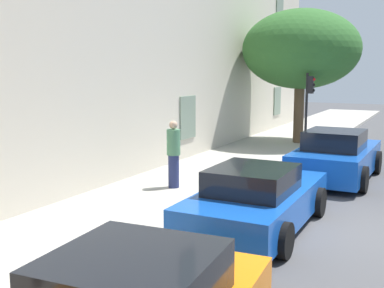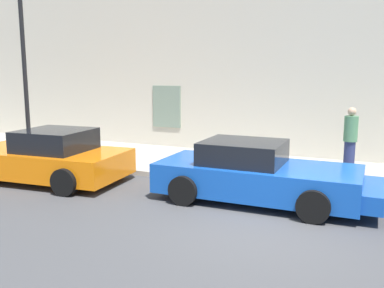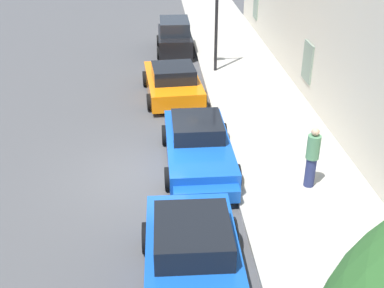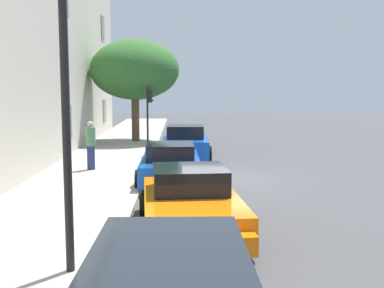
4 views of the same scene
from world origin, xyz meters
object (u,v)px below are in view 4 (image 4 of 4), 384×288
object	(u,v)px
traffic_light	(149,106)
pedestrian_admiring	(91,145)
sportscar_yellow_flank	(171,164)
tree_near_kerb	(135,70)
sportscar_red_lead	(191,206)
sportscar_white_middle	(185,143)
street_lamp	(92,49)

from	to	relation	value
traffic_light	pedestrian_admiring	size ratio (longest dim) A/B	1.68
sportscar_yellow_flank	tree_near_kerb	bearing A→B (deg)	11.05
sportscar_red_lead	pedestrian_admiring	distance (m)	8.23
sportscar_red_lead	pedestrian_admiring	size ratio (longest dim) A/B	2.65
sportscar_white_middle	pedestrian_admiring	xyz separation A→B (m)	(-3.80, 3.53, 0.40)
traffic_light	pedestrian_admiring	world-z (taller)	traffic_light
traffic_light	pedestrian_admiring	bearing A→B (deg)	167.43
sportscar_red_lead	traffic_light	world-z (taller)	traffic_light
traffic_light	pedestrian_admiring	distance (m)	7.83
tree_near_kerb	traffic_light	bearing A→B (deg)	-155.73
sportscar_white_middle	sportscar_red_lead	bearing A→B (deg)	179.96
tree_near_kerb	pedestrian_admiring	bearing A→B (deg)	175.25
street_lamp	pedestrian_admiring	distance (m)	10.48
tree_near_kerb	traffic_light	xyz separation A→B (m)	(-1.98, -0.89, -1.91)
sportscar_red_lead	tree_near_kerb	world-z (taller)	tree_near_kerb
sportscar_yellow_flank	traffic_light	bearing A→B (deg)	7.96
sportscar_red_lead	tree_near_kerb	distance (m)	17.54
sportscar_red_lead	tree_near_kerb	size ratio (longest dim) A/B	0.84
sportscar_red_lead	tree_near_kerb	xyz separation A→B (m)	(16.97, 2.73, 3.52)
sportscar_white_middle	street_lamp	xyz separation A→B (m)	(-13.74, 1.64, 3.12)
traffic_light	sportscar_yellow_flank	bearing A→B (deg)	-172.04
street_lamp	pedestrian_admiring	size ratio (longest dim) A/B	2.91
pedestrian_admiring	traffic_light	bearing A→B (deg)	-12.57
traffic_light	sportscar_white_middle	bearing A→B (deg)	-153.93
traffic_light	sportscar_red_lead	bearing A→B (deg)	-173.02
sportscar_white_middle	street_lamp	distance (m)	14.18
street_lamp	pedestrian_admiring	xyz separation A→B (m)	(9.94, 1.89, -2.72)
sportscar_white_middle	traffic_light	distance (m)	4.47
sportscar_white_middle	street_lamp	bearing A→B (deg)	173.20
sportscar_red_lead	sportscar_yellow_flank	distance (m)	5.87
sportscar_red_lead	street_lamp	bearing A→B (deg)	147.11
sportscar_red_lead	street_lamp	xyz separation A→B (m)	(-2.52, 1.63, 3.18)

